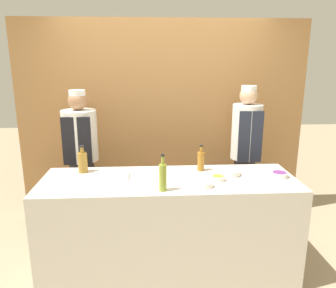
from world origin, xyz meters
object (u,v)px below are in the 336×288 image
at_px(bottle_vinegar, 83,162).
at_px(chef_left, 81,158).
at_px(cutting_board, 111,176).
at_px(chef_right, 245,153).
at_px(sauce_bowl_yellow, 218,178).
at_px(sauce_bowl_white, 205,184).
at_px(sauce_bowl_purple, 279,174).
at_px(bottle_amber, 201,161).
at_px(bottle_oil, 163,176).
at_px(sauce_bowl_orange, 231,172).

relative_size(bottle_vinegar, chef_left, 0.16).
height_order(cutting_board, chef_right, chef_right).
bearing_deg(sauce_bowl_yellow, sauce_bowl_white, -133.82).
bearing_deg(chef_right, sauce_bowl_purple, -85.13).
distance_m(sauce_bowl_yellow, chef_left, 1.61).
height_order(sauce_bowl_purple, bottle_amber, bottle_amber).
relative_size(sauce_bowl_yellow, bottle_amber, 0.49).
height_order(sauce_bowl_white, bottle_oil, bottle_oil).
distance_m(sauce_bowl_white, sauce_bowl_yellow, 0.20).
relative_size(sauce_bowl_orange, bottle_vinegar, 0.66).
xyz_separation_m(sauce_bowl_orange, bottle_amber, (-0.25, 0.14, 0.07)).
height_order(sauce_bowl_yellow, chef_left, chef_left).
bearing_deg(sauce_bowl_white, sauce_bowl_purple, 16.23).
bearing_deg(bottle_amber, bottle_vinegar, 179.05).
distance_m(sauce_bowl_yellow, bottle_vinegar, 1.25).
bearing_deg(chef_right, bottle_oil, -132.44).
height_order(sauce_bowl_white, sauce_bowl_yellow, sauce_bowl_white).
xyz_separation_m(bottle_oil, chef_left, (-0.86, 1.08, -0.16)).
bearing_deg(chef_left, sauce_bowl_orange, -26.79).
xyz_separation_m(sauce_bowl_purple, chef_left, (-1.92, 0.82, -0.07)).
bearing_deg(sauce_bowl_orange, cutting_board, 179.36).
bearing_deg(cutting_board, chef_left, 118.85).
bearing_deg(bottle_amber, chef_left, 153.83).
bearing_deg(bottle_vinegar, cutting_board, -28.87).
xyz_separation_m(sauce_bowl_white, cutting_board, (-0.80, 0.28, -0.01)).
height_order(sauce_bowl_white, sauce_bowl_orange, sauce_bowl_orange).
xyz_separation_m(sauce_bowl_purple, chef_right, (-0.07, 0.82, -0.03)).
bearing_deg(bottle_amber, sauce_bowl_purple, -17.05).
bearing_deg(sauce_bowl_yellow, bottle_amber, 112.01).
xyz_separation_m(sauce_bowl_purple, sauce_bowl_yellow, (-0.57, -0.06, -0.00)).
xyz_separation_m(sauce_bowl_white, bottle_amber, (0.03, 0.41, 0.07)).
bearing_deg(sauce_bowl_orange, chef_left, 153.21).
xyz_separation_m(bottle_amber, chef_right, (0.61, 0.61, -0.11)).
distance_m(cutting_board, bottle_amber, 0.84).
relative_size(cutting_board, bottle_oil, 1.05).
bearing_deg(bottle_amber, cutting_board, -170.95).
distance_m(sauce_bowl_white, bottle_amber, 0.42).
xyz_separation_m(cutting_board, chef_right, (1.44, 0.74, -0.02)).
xyz_separation_m(sauce_bowl_white, chef_left, (-1.21, 1.02, -0.07)).
distance_m(bottle_amber, bottle_oil, 0.61).
bearing_deg(cutting_board, bottle_amber, 9.05).
height_order(bottle_oil, chef_left, chef_left).
bearing_deg(chef_right, bottle_amber, -135.05).
bearing_deg(sauce_bowl_purple, bottle_oil, -165.92).
height_order(sauce_bowl_white, chef_right, chef_right).
distance_m(sauce_bowl_purple, chef_right, 0.82).
relative_size(bottle_oil, bottle_vinegar, 1.19).
relative_size(sauce_bowl_white, cutting_board, 0.40).
height_order(bottle_amber, chef_right, chef_right).
xyz_separation_m(sauce_bowl_yellow, bottle_oil, (-0.49, -0.20, 0.10)).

